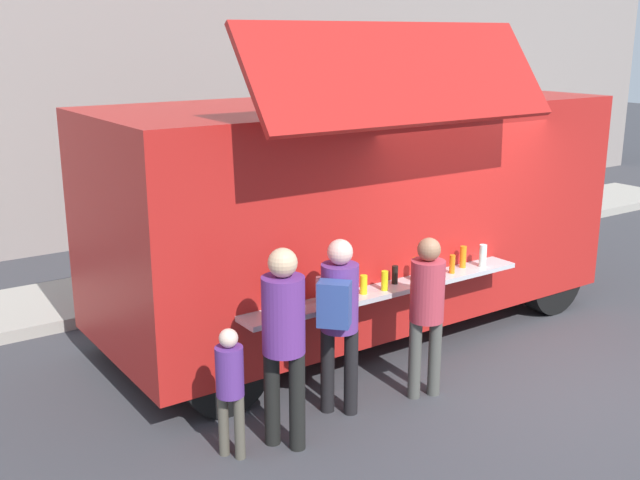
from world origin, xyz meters
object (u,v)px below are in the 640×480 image
Objects in this scene: food_truck_main at (359,207)px; customer_rear_waiting at (284,331)px; trash_bin at (461,213)px; customer_front_ordering at (427,304)px; child_near_queue at (230,382)px; customer_mid_with_backpack at (339,310)px.

customer_rear_waiting is at bearing -139.95° from food_truck_main.
food_truck_main reaches higher than trash_bin.
food_truck_main is 4.75m from trash_bin.
customer_rear_waiting is at bearing -145.95° from trash_bin.
customer_front_ordering is (-4.57, -4.15, 0.53)m from trash_bin.
trash_bin is at bearing -2.48° from child_near_queue.
customer_front_ordering is 2.10m from child_near_queue.
trash_bin is at bearing 29.65° from food_truck_main.
customer_mid_with_backpack reaches higher than child_near_queue.
customer_mid_with_backpack reaches higher than customer_front_ordering.
customer_rear_waiting is at bearing 107.62° from customer_front_ordering.
food_truck_main is 3.78× the size of customer_front_ordering.
child_near_queue is (-2.08, 0.08, -0.27)m from customer_front_ordering.
customer_rear_waiting reaches higher than customer_mid_with_backpack.
child_near_queue is (-6.65, -4.08, 0.25)m from trash_bin.
customer_mid_with_backpack is at bearing -18.43° from customer_rear_waiting.
customer_rear_waiting is (-1.62, -0.03, 0.10)m from customer_front_ordering.
food_truck_main is 2.90m from customer_rear_waiting.
trash_bin is 0.76× the size of child_near_queue.
food_truck_main is at bearing -0.37° from child_near_queue.
food_truck_main is 3.27m from child_near_queue.
trash_bin is at bearing -31.22° from customer_front_ordering.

